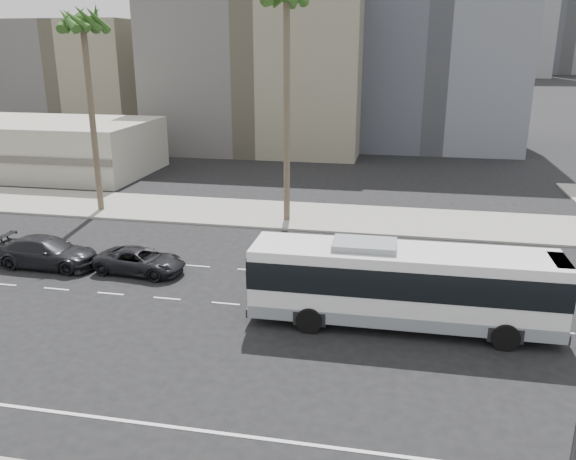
% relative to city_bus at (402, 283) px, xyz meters
% --- Properties ---
extents(ground, '(700.00, 700.00, 0.00)m').
position_rel_city_bus_xyz_m(ground, '(-5.27, 0.63, -2.00)').
color(ground, black).
rests_on(ground, ground).
extents(sidewalk_north, '(120.00, 7.00, 0.15)m').
position_rel_city_bus_xyz_m(sidewalk_north, '(-5.27, 16.13, -1.92)').
color(sidewalk_north, gray).
rests_on(sidewalk_north, ground).
extents(commercial_low, '(22.00, 12.16, 5.00)m').
position_rel_city_bus_xyz_m(commercial_low, '(-35.27, 26.62, 0.50)').
color(commercial_low, '#A8A494').
rests_on(commercial_low, ground).
extents(midrise_beige_west, '(24.00, 18.00, 18.00)m').
position_rel_city_bus_xyz_m(midrise_beige_west, '(-17.27, 45.63, 7.00)').
color(midrise_beige_west, '#635F59').
rests_on(midrise_beige_west, ground).
extents(midrise_gray_center, '(20.00, 20.00, 26.00)m').
position_rel_city_bus_xyz_m(midrise_gray_center, '(2.73, 52.63, 11.00)').
color(midrise_gray_center, '#4F515C').
rests_on(midrise_gray_center, ground).
extents(midrise_beige_far, '(18.00, 16.00, 15.00)m').
position_rel_city_bus_xyz_m(midrise_beige_far, '(-43.27, 50.63, 5.50)').
color(midrise_beige_far, '#635F59').
rests_on(midrise_beige_far, ground).
extents(highrise_far, '(22.00, 22.00, 60.00)m').
position_rel_city_bus_xyz_m(highrise_far, '(64.73, 260.63, 28.00)').
color(highrise_far, '#585A5F').
rests_on(highrise_far, ground).
extents(city_bus, '(13.26, 3.25, 3.81)m').
position_rel_city_bus_xyz_m(city_bus, '(0.00, 0.00, 0.00)').
color(city_bus, silver).
rests_on(city_bus, ground).
extents(car_a, '(2.73, 5.14, 1.38)m').
position_rel_city_bus_xyz_m(car_a, '(-14.00, 3.61, -1.31)').
color(car_a, black).
rests_on(car_a, ground).
extents(car_b, '(2.52, 5.90, 1.70)m').
position_rel_city_bus_xyz_m(car_b, '(-19.50, 3.47, -1.15)').
color(car_b, black).
rests_on(car_b, ground).
extents(palm_mid, '(4.72, 4.72, 14.59)m').
position_rel_city_bus_xyz_m(palm_mid, '(-22.29, 14.62, 11.13)').
color(palm_mid, brown).
rests_on(palm_mid, ground).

